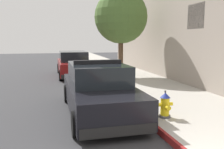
% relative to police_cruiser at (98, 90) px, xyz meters
% --- Properties ---
extents(ground_plane, '(33.68, 60.00, 0.20)m').
position_rel_police_cruiser_xyz_m(ground_plane, '(-2.98, 5.21, -0.84)').
color(ground_plane, '#353538').
extents(sidewalk_pavement, '(3.69, 60.00, 0.16)m').
position_rel_police_cruiser_xyz_m(sidewalk_pavement, '(3.02, 5.21, -0.66)').
color(sidewalk_pavement, '#ADA89E').
rests_on(sidewalk_pavement, ground).
extents(curb_painted_edge, '(0.08, 60.00, 0.16)m').
position_rel_police_cruiser_xyz_m(curb_painted_edge, '(1.13, 5.21, -0.66)').
color(curb_painted_edge, maroon).
rests_on(curb_painted_edge, ground).
extents(police_cruiser, '(1.94, 4.84, 1.68)m').
position_rel_police_cruiser_xyz_m(police_cruiser, '(0.00, 0.00, 0.00)').
color(police_cruiser, black).
rests_on(police_cruiser, ground).
extents(parked_car_silver_ahead, '(1.94, 4.84, 1.56)m').
position_rel_police_cruiser_xyz_m(parked_car_silver_ahead, '(-0.04, 8.20, -0.00)').
color(parked_car_silver_ahead, maroon).
rests_on(parked_car_silver_ahead, ground).
extents(fire_hydrant, '(0.44, 0.40, 0.76)m').
position_rel_police_cruiser_xyz_m(fire_hydrant, '(1.62, -1.35, -0.23)').
color(fire_hydrant, '#4C4C51').
rests_on(fire_hydrant, sidewalk_pavement).
extents(street_tree, '(3.05, 3.05, 4.96)m').
position_rel_police_cruiser_xyz_m(street_tree, '(2.55, 6.32, 2.83)').
color(street_tree, brown).
rests_on(street_tree, sidewalk_pavement).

